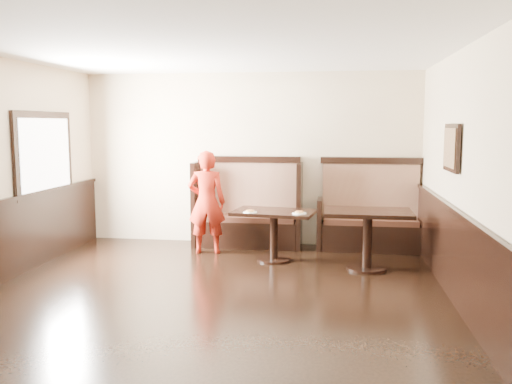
% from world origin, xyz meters
% --- Properties ---
extents(ground, '(7.00, 7.00, 0.00)m').
position_xyz_m(ground, '(0.00, 0.00, 0.00)').
color(ground, black).
rests_on(ground, ground).
extents(room_shell, '(7.00, 7.00, 7.00)m').
position_xyz_m(room_shell, '(-0.30, 0.28, 0.67)').
color(room_shell, beige).
rests_on(room_shell, ground).
extents(booth_main, '(1.75, 0.72, 1.45)m').
position_xyz_m(booth_main, '(0.00, 3.30, 0.53)').
color(booth_main, black).
rests_on(booth_main, ground).
extents(booth_neighbor, '(1.65, 0.72, 1.45)m').
position_xyz_m(booth_neighbor, '(1.95, 3.29, 0.48)').
color(booth_neighbor, black).
rests_on(booth_neighbor, ground).
extents(table_main, '(1.24, 0.87, 0.73)m').
position_xyz_m(table_main, '(0.53, 2.36, 0.56)').
color(table_main, black).
rests_on(table_main, ground).
extents(table_neighbor, '(1.18, 0.78, 0.81)m').
position_xyz_m(table_neighbor, '(1.84, 2.06, 0.61)').
color(table_neighbor, black).
rests_on(table_neighbor, ground).
extents(child, '(0.62, 0.45, 1.58)m').
position_xyz_m(child, '(-0.54, 2.69, 0.79)').
color(child, '#AC2112').
rests_on(child, ground).
extents(pizza_plate_left, '(0.20, 0.20, 0.04)m').
position_xyz_m(pizza_plate_left, '(0.21, 2.15, 0.74)').
color(pizza_plate_left, white).
rests_on(pizza_plate_left, table_main).
extents(pizza_plate_right, '(0.20, 0.20, 0.04)m').
position_xyz_m(pizza_plate_right, '(0.91, 2.15, 0.74)').
color(pizza_plate_right, white).
rests_on(pizza_plate_right, table_main).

